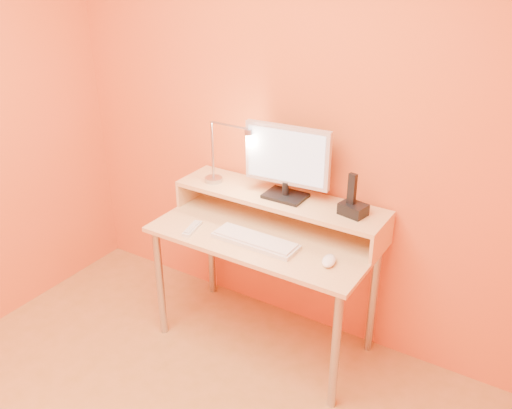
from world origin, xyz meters
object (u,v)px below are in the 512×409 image
Objects in this scene: lamp_base at (214,179)px; phone_dock at (353,209)px; mouse at (329,261)px; keyboard at (255,241)px; remote_control at (192,229)px; monitor_panel at (287,155)px.

lamp_base is 0.77× the size of phone_dock.
keyboard is at bearing 169.71° from mouse.
remote_control is (-0.77, -0.08, -0.01)m from mouse.
lamp_base is at bearing -180.00° from monitor_panel.
monitor_panel is 0.51m from lamp_base.
monitor_panel is 2.83× the size of remote_control.
keyboard reaches higher than remote_control.
lamp_base is 0.60× the size of remote_control.
remote_control is (-0.36, -0.06, -0.00)m from keyboard.
monitor_panel is at bearing 85.65° from keyboard.
monitor_panel is at bearing -169.82° from phone_dock.
mouse is (0.41, 0.01, 0.01)m from keyboard.
phone_dock reaches higher than keyboard.
lamp_base is 0.52m from keyboard.
lamp_base is at bearing 89.95° from remote_control.
remote_control is (-0.78, -0.33, -0.18)m from phone_dock.
remote_control is (0.07, -0.30, -0.16)m from lamp_base.
keyboard is at bearing -29.01° from lamp_base.
phone_dock is (0.39, -0.01, -0.21)m from monitor_panel.
monitor_panel reaches higher than remote_control.
monitor_panel is at bearing 28.71° from remote_control.
mouse is (0.38, -0.26, -0.38)m from monitor_panel.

